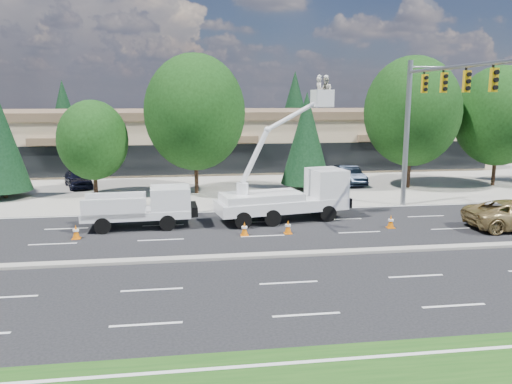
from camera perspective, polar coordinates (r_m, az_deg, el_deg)
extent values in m
plane|color=black|center=(21.86, 2.05, -7.34)|extent=(140.00, 140.00, 0.00)
cube|color=gray|center=(41.18, -2.76, 1.31)|extent=(140.00, 22.00, 0.01)
cube|color=gray|center=(21.84, 2.05, -7.19)|extent=(120.00, 0.55, 0.12)
cube|color=tan|center=(50.77, -3.82, 5.94)|extent=(50.00, 15.00, 5.00)
cube|color=brown|center=(50.61, -3.86, 8.93)|extent=(50.40, 15.40, 0.70)
cube|color=black|center=(43.38, -3.07, 3.79)|extent=(48.00, 0.12, 2.60)
cylinder|color=#332114|center=(38.09, -26.74, -0.03)|extent=(0.26, 0.26, 0.80)
cone|color=black|center=(37.67, -27.18, 5.11)|extent=(3.62, 3.62, 6.62)
cylinder|color=#332114|center=(36.47, -17.88, 1.26)|extent=(0.28, 0.28, 2.15)
ellipsoid|color=black|center=(36.14, -18.14, 5.65)|extent=(4.78, 4.78, 5.49)
cylinder|color=#332114|center=(35.84, -6.84, 2.38)|extent=(0.28, 0.28, 3.18)
ellipsoid|color=black|center=(35.47, -6.99, 9.02)|extent=(7.06, 7.06, 8.12)
cylinder|color=#332114|center=(37.05, 5.67, 0.82)|extent=(0.26, 0.26, 0.80)
cone|color=black|center=(36.61, 5.77, 6.15)|extent=(3.64, 3.64, 6.66)
cylinder|color=#332114|center=(39.51, 17.07, 2.76)|extent=(0.28, 0.28, 3.18)
ellipsoid|color=black|center=(39.17, 17.41, 8.78)|extent=(7.06, 7.06, 8.12)
cylinder|color=#332114|center=(42.94, 25.57, 2.65)|extent=(0.28, 0.28, 2.97)
ellipsoid|color=black|center=(42.63, 26.00, 7.82)|extent=(6.61, 6.61, 7.60)
cylinder|color=#332114|center=(64.40, -20.84, 4.42)|extent=(0.26, 0.26, 0.80)
cone|color=black|center=(64.12, -21.10, 8.25)|extent=(4.46, 4.46, 8.15)
cylinder|color=#332114|center=(62.78, -8.25, 4.87)|extent=(0.26, 0.26, 0.80)
cone|color=black|center=(62.48, -8.37, 9.08)|extent=(4.74, 4.74, 8.66)
cylinder|color=#332114|center=(64.24, 4.38, 5.08)|extent=(0.26, 0.26, 0.80)
cone|color=black|center=(63.94, 4.44, 9.51)|extent=(5.07, 5.07, 9.26)
cylinder|color=#332114|center=(67.81, 14.38, 5.08)|extent=(0.26, 0.26, 0.80)
cone|color=black|center=(67.54, 14.55, 8.76)|extent=(4.50, 4.50, 8.23)
cylinder|color=gray|center=(32.72, 16.82, 6.32)|extent=(0.32, 0.32, 9.00)
cylinder|color=gray|center=(28.21, 21.57, 13.12)|extent=(0.20, 10.00, 0.20)
cylinder|color=gray|center=(33.25, 19.31, 13.33)|extent=(2.60, 0.12, 0.12)
cube|color=gold|center=(30.84, 18.71, 11.65)|extent=(0.32, 0.22, 1.05)
cube|color=gold|center=(28.88, 20.68, 11.62)|extent=(0.32, 0.22, 1.05)
cube|color=gold|center=(26.96, 22.94, 11.56)|extent=(0.32, 0.22, 1.05)
cube|color=gold|center=(25.09, 25.53, 11.48)|extent=(0.32, 0.22, 1.05)
cube|color=white|center=(27.04, -13.45, -2.35)|extent=(5.65, 2.30, 0.42)
cube|color=white|center=(26.86, -9.76, -0.88)|extent=(2.13, 2.09, 1.39)
cube|color=black|center=(26.84, -8.49, -0.44)|extent=(0.16, 1.76, 0.93)
cube|color=white|center=(27.88, -15.69, -1.09)|extent=(3.16, 0.43, 1.02)
cube|color=white|center=(26.16, -16.01, -1.87)|extent=(3.16, 0.43, 1.02)
cube|color=white|center=(27.78, 2.94, -1.45)|extent=(7.58, 3.51, 0.64)
cube|color=white|center=(28.70, 8.05, 0.81)|extent=(2.19, 2.45, 1.82)
cube|color=black|center=(28.99, 9.26, 1.15)|extent=(0.41, 1.81, 1.09)
cube|color=white|center=(27.27, 0.64, -0.59)|extent=(4.69, 2.88, 0.46)
cylinder|color=white|center=(26.84, -1.57, 0.31)|extent=(0.64, 0.64, 0.73)
cube|color=white|center=(28.10, 7.58, 10.58)|extent=(1.14, 0.99, 0.98)
imported|color=beige|center=(28.01, 7.22, 11.34)|extent=(0.48, 0.63, 1.57)
imported|color=beige|center=(28.19, 7.97, 11.32)|extent=(0.73, 0.86, 1.57)
ellipsoid|color=white|center=(28.03, 7.26, 12.98)|extent=(0.24, 0.24, 0.16)
ellipsoid|color=white|center=(28.21, 8.02, 12.94)|extent=(0.24, 0.24, 0.16)
cube|color=#DB6506|center=(25.97, -19.84, -5.01)|extent=(0.40, 0.40, 0.03)
cone|color=#DB6506|center=(25.88, -19.89, -4.29)|extent=(0.36, 0.36, 0.70)
cylinder|color=white|center=(25.86, -19.90, -4.14)|extent=(0.29, 0.29, 0.10)
cube|color=#DB6506|center=(24.98, -1.32, -4.96)|extent=(0.40, 0.40, 0.03)
cone|color=#DB6506|center=(24.89, -1.33, -4.22)|extent=(0.36, 0.36, 0.70)
cylinder|color=white|center=(24.87, -1.33, -4.07)|extent=(0.29, 0.29, 0.10)
cube|color=#DB6506|center=(25.39, 3.67, -4.72)|extent=(0.40, 0.40, 0.03)
cone|color=#DB6506|center=(25.30, 3.68, -3.99)|extent=(0.36, 0.36, 0.70)
cylinder|color=white|center=(25.29, 3.68, -3.84)|extent=(0.29, 0.29, 0.10)
cube|color=#DB6506|center=(27.35, 15.12, -3.94)|extent=(0.40, 0.40, 0.03)
cone|color=#DB6506|center=(27.27, 15.15, -3.26)|extent=(0.36, 0.36, 0.70)
cylinder|color=white|center=(27.26, 15.16, -3.12)|extent=(0.29, 0.29, 0.10)
imported|color=black|center=(40.34, -19.67, 1.50)|extent=(2.97, 4.47, 1.41)
imported|color=black|center=(40.04, 10.52, 1.91)|extent=(1.82, 4.51, 1.46)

